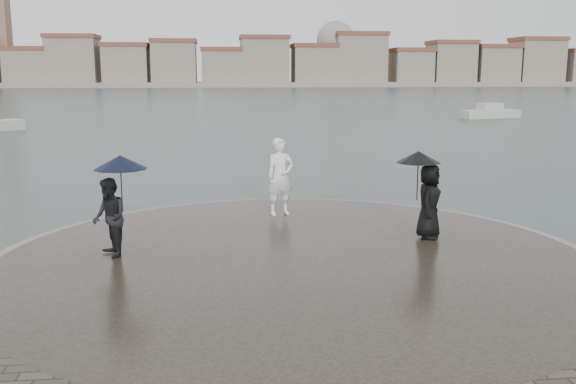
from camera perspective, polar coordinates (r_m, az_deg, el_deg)
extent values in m
plane|color=#2B3835|center=(9.83, 3.17, -13.60)|extent=(400.00, 400.00, 0.00)
cylinder|color=gray|center=(13.01, 0.63, -6.65)|extent=(12.50, 12.50, 0.32)
cylinder|color=#2D261E|center=(13.01, 0.63, -6.56)|extent=(11.90, 11.90, 0.36)
imported|color=white|center=(16.55, -0.69, 1.37)|extent=(0.84, 0.67, 1.99)
imported|color=black|center=(13.30, -15.59, -2.21)|extent=(0.88, 0.96, 1.60)
cylinder|color=black|center=(13.25, -14.58, 0.22)|extent=(0.02, 0.02, 0.90)
cone|color=black|center=(13.16, -14.69, 2.58)|extent=(1.07, 1.07, 0.28)
imported|color=black|center=(14.58, 12.43, -0.83)|extent=(0.85, 0.97, 1.66)
cylinder|color=black|center=(14.51, 11.44, 1.04)|extent=(0.02, 0.02, 0.90)
cone|color=black|center=(14.43, 11.51, 3.08)|extent=(0.99, 0.99, 0.26)
cube|color=gray|center=(171.87, -5.89, 9.50)|extent=(260.00, 20.00, 1.20)
cube|color=gray|center=(175.12, -22.07, 10.09)|extent=(10.00, 10.00, 9.00)
cube|color=brown|center=(175.20, -22.18, 11.72)|extent=(10.60, 10.60, 1.00)
cube|color=gray|center=(172.53, -18.52, 10.81)|extent=(12.00, 10.00, 12.00)
cube|color=brown|center=(172.73, -18.66, 12.97)|extent=(12.60, 10.60, 1.00)
cube|color=gray|center=(170.32, -14.15, 10.71)|extent=(11.00, 10.00, 10.00)
cube|color=brown|center=(170.44, -14.24, 12.56)|extent=(11.60, 10.60, 1.00)
cube|color=gray|center=(169.16, -10.06, 11.04)|extent=(11.00, 10.00, 11.00)
cube|color=brown|center=(169.32, -10.12, 13.07)|extent=(11.60, 10.60, 1.00)
cube|color=gray|center=(168.84, -5.91, 10.81)|extent=(10.00, 10.00, 9.00)
cube|color=brown|center=(168.93, -5.94, 12.50)|extent=(10.60, 10.60, 1.00)
cube|color=gray|center=(169.30, -2.12, 11.36)|extent=(12.00, 10.00, 12.00)
cube|color=brown|center=(169.50, -2.13, 13.56)|extent=(12.60, 10.60, 1.00)
cube|color=gray|center=(170.75, 2.32, 11.02)|extent=(11.00, 10.00, 10.00)
cube|color=brown|center=(170.87, 2.34, 12.86)|extent=(11.60, 10.60, 1.00)
cube|color=gray|center=(172.96, 6.34, 11.46)|extent=(13.00, 10.00, 13.00)
cube|color=brown|center=(173.20, 6.39, 13.77)|extent=(13.60, 10.60, 1.00)
cube|color=gray|center=(176.51, 10.84, 10.67)|extent=(10.00, 10.00, 9.00)
cube|color=brown|center=(176.60, 10.90, 12.29)|extent=(10.60, 10.60, 1.00)
cube|color=gray|center=(180.04, 14.26, 10.85)|extent=(11.00, 10.00, 11.00)
cube|color=brown|center=(180.18, 14.35, 12.75)|extent=(11.60, 10.60, 1.00)
cube|color=gray|center=(184.54, 17.81, 10.50)|extent=(11.00, 10.00, 10.00)
cube|color=brown|center=(184.65, 17.91, 12.21)|extent=(11.60, 10.60, 1.00)
cube|color=gray|center=(189.71, 21.19, 10.59)|extent=(12.00, 10.00, 12.00)
cube|color=brown|center=(189.89, 21.33, 12.55)|extent=(12.60, 10.60, 1.00)
sphere|color=gray|center=(173.89, 4.25, 13.30)|extent=(10.00, 10.00, 10.00)
cube|color=#BAB5A8|center=(59.05, 17.48, 6.53)|extent=(5.73, 3.03, 0.90)
cube|color=#BAB5A8|center=(59.01, 17.51, 7.11)|extent=(2.25, 1.70, 0.90)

